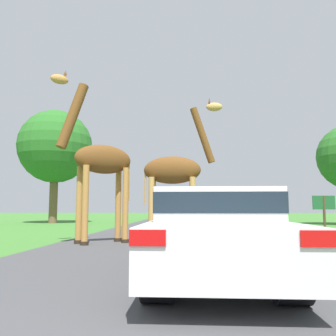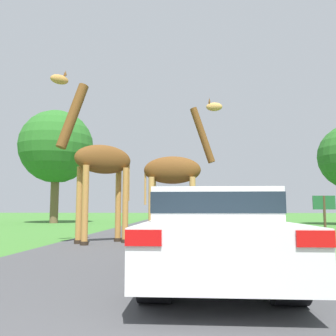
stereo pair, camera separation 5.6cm
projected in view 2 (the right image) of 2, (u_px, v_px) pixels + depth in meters
The scene contains 8 objects.
road at pixel (179, 221), 30.26m from camera, with size 6.60×120.00×0.00m.
giraffe_near_road at pixel (175, 175), 12.08m from camera, with size 2.71×0.86×4.90m.
giraffe_companion at pixel (99, 163), 11.48m from camera, with size 2.47×2.03×5.39m.
car_lead_maroon at pixel (213, 230), 5.66m from camera, with size 1.94×4.78×1.40m.
car_queue_right at pixel (178, 216), 16.62m from camera, with size 1.70×4.40×1.38m.
car_queue_left at pixel (185, 212), 28.40m from camera, with size 1.96×4.78×1.46m.
tree_centre_back at pixel (56, 147), 26.91m from camera, with size 5.50×5.50×8.50m.
sign_post at pixel (324, 210), 11.29m from camera, with size 0.70×0.08×1.51m.
Camera 2 is at (1.05, -0.57, 1.12)m, focal length 38.00 mm.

